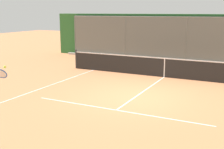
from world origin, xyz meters
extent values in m
plane|color=#C67A4C|center=(0.00, 0.00, 0.00)|extent=(60.00, 60.00, 0.00)
cube|color=white|center=(0.00, 1.66, 0.00)|extent=(6.24, 0.05, 0.01)
cube|color=white|center=(4.00, 1.17, 0.00)|extent=(0.05, 9.90, 0.01)
cube|color=white|center=(0.00, -1.06, 0.00)|extent=(0.05, 5.45, 0.01)
cylinder|color=slate|center=(0.00, -8.32, 1.43)|extent=(0.07, 0.07, 2.86)
cylinder|color=slate|center=(4.09, -8.32, 1.43)|extent=(0.07, 0.07, 2.86)
cylinder|color=slate|center=(8.17, -8.32, 1.43)|extent=(0.07, 0.07, 2.86)
cylinder|color=slate|center=(0.00, -8.32, 2.82)|extent=(16.34, 0.05, 0.05)
cube|color=slate|center=(0.00, -8.32, 1.43)|extent=(16.34, 0.02, 2.86)
cube|color=#2D6B33|center=(0.00, -8.97, 1.50)|extent=(19.34, 0.90, 3.00)
cube|color=#ADADA8|center=(0.00, -8.14, 0.07)|extent=(17.34, 0.18, 0.15)
cylinder|color=#2D2D2D|center=(5.12, -3.78, 0.54)|extent=(0.09, 0.09, 1.07)
cube|color=black|center=(0.00, -3.78, 0.46)|extent=(10.17, 0.02, 0.91)
cube|color=white|center=(0.00, -3.78, 0.94)|extent=(10.17, 0.04, 0.05)
cube|color=white|center=(0.00, -3.78, 0.46)|extent=(0.05, 0.04, 0.91)
torus|color=#28569E|center=(1.21, 5.19, 1.79)|extent=(0.33, 0.26, 0.26)
cylinder|color=silver|center=(1.21, 5.19, 1.79)|extent=(0.28, 0.20, 0.21)
sphere|color=#D6E042|center=(1.26, 5.01, 1.90)|extent=(0.07, 0.07, 0.07)
camera|label=1|loc=(-3.89, 9.80, 3.16)|focal=46.54mm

